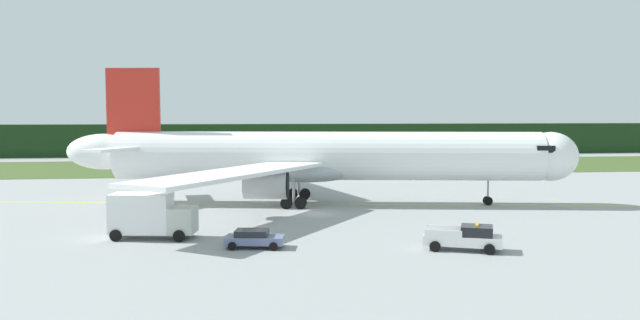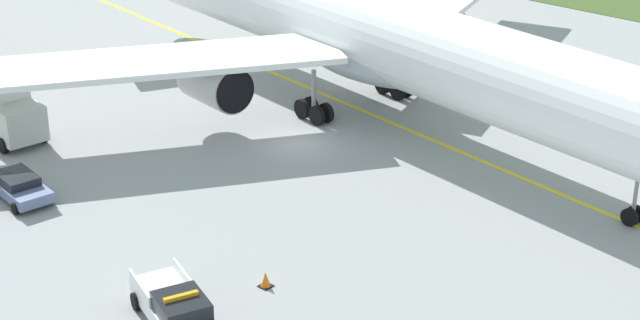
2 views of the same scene
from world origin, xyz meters
name	(u,v)px [view 2 (image 2 of 2)]	position (x,y,z in m)	size (l,w,h in m)	color
ground	(297,143)	(0.00, 0.00, 0.00)	(320.00, 320.00, 0.00)	#929596
taxiway_centerline_main	(391,122)	(2.13, 5.98, 0.00)	(71.03, 0.30, 0.01)	yellow
airliner	(384,40)	(1.40, 6.10, 4.95)	(53.80, 47.84, 14.33)	white
ops_pickup_truck	(176,308)	(8.92, -17.10, 0.90)	(5.74, 3.87, 1.94)	silver
catering_truck	(1,105)	(-13.69, -10.17, 1.82)	(6.72, 3.51, 3.64)	#B7BFB5
staff_car	(19,186)	(-5.85, -14.44, 0.70)	(4.40, 2.63, 1.30)	slate
apron_cone	(266,280)	(9.44, -12.48, 0.34)	(0.56, 0.56, 0.70)	black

